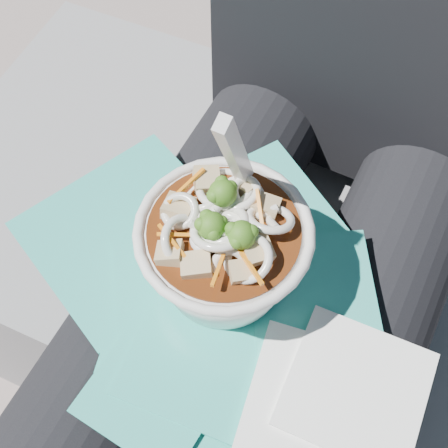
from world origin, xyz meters
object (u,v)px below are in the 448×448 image
at_px(lap, 256,317).
at_px(stone_ledge, 290,304).
at_px(plastic_bag, 212,304).
at_px(udon_bowl, 224,246).
at_px(person_body, 295,231).

bearing_deg(lap, stone_ledge, 90.00).
xyz_separation_m(plastic_bag, udon_bowl, (-0.00, 0.03, 0.06)).
bearing_deg(plastic_bag, lap, 50.60).
xyz_separation_m(lap, udon_bowl, (-0.03, -0.01, 0.14)).
bearing_deg(stone_ledge, plastic_bag, -99.31).
xyz_separation_m(stone_ledge, lap, (0.00, -0.15, 0.28)).
bearing_deg(lap, person_body, 90.00).
height_order(lap, udon_bowl, udon_bowl).
distance_m(lap, person_body, 0.10).
height_order(stone_ledge, plastic_bag, plastic_bag).
height_order(stone_ledge, udon_bowl, udon_bowl).
relative_size(lap, udon_bowl, 2.40).
relative_size(lap, plastic_bag, 1.22).
bearing_deg(udon_bowl, plastic_bag, -84.44).
bearing_deg(plastic_bag, udon_bowl, 95.56).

